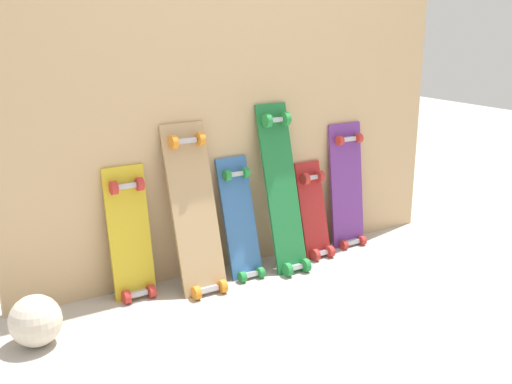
% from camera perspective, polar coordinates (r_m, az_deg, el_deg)
% --- Properties ---
extents(ground_plane, '(12.00, 12.00, 0.00)m').
position_cam_1_polar(ground_plane, '(3.38, -0.62, -6.79)').
color(ground_plane, '#B2AAA0').
extents(plywood_wall_panel, '(2.52, 0.04, 1.79)m').
position_cam_1_polar(plywood_wall_panel, '(3.20, -1.32, 8.61)').
color(plywood_wall_panel, tan).
rests_on(plywood_wall_panel, ground).
extents(skateboard_yellow, '(0.20, 0.18, 0.70)m').
position_cam_1_polar(skateboard_yellow, '(2.99, -11.55, -4.35)').
color(skateboard_yellow, gold).
rests_on(skateboard_yellow, ground).
extents(skateboard_natural, '(0.23, 0.31, 0.88)m').
position_cam_1_polar(skateboard_natural, '(3.01, -5.64, -2.19)').
color(skateboard_natural, tan).
rests_on(skateboard_natural, ground).
extents(skateboard_blue, '(0.18, 0.25, 0.68)m').
position_cam_1_polar(skateboard_blue, '(3.19, -1.43, -3.03)').
color(skateboard_blue, '#386BAD').
rests_on(skateboard_blue, ground).
extents(skateboard_green, '(0.19, 0.32, 0.93)m').
position_cam_1_polar(skateboard_green, '(3.24, 2.52, -0.21)').
color(skateboard_green, '#1E7238').
rests_on(skateboard_green, ground).
extents(skateboard_red, '(0.16, 0.22, 0.59)m').
position_cam_1_polar(skateboard_red, '(3.47, 5.43, -2.18)').
color(skateboard_red, '#B22626').
rests_on(skateboard_red, ground).
extents(skateboard_purple, '(0.22, 0.16, 0.79)m').
position_cam_1_polar(skateboard_purple, '(3.62, 8.45, 0.09)').
color(skateboard_purple, '#6B338C').
rests_on(skateboard_purple, ground).
extents(rubber_ball, '(0.22, 0.22, 0.22)m').
position_cam_1_polar(rubber_ball, '(2.73, -19.77, -11.17)').
color(rubber_ball, beige).
rests_on(rubber_ball, ground).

